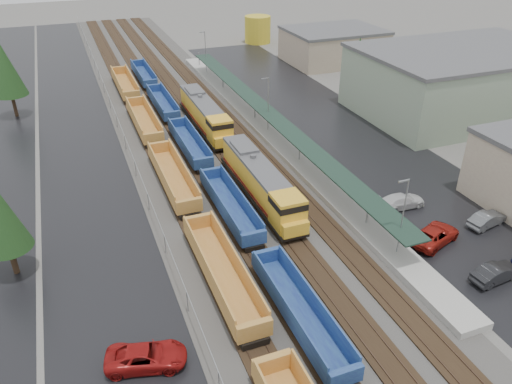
{
  "coord_description": "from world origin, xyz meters",
  "views": [
    {
      "loc": [
        -15.06,
        -8.83,
        27.18
      ],
      "look_at": [
        0.89,
        32.32,
        2.0
      ],
      "focal_mm": 35.0,
      "sensor_mm": 36.0,
      "label": 1
    }
  ],
  "objects_px": {
    "well_string_blue": "(230,206)",
    "parked_car_east_b": "(435,235)",
    "locomotive_trail": "(206,115)",
    "parked_car_east_c": "(401,201)",
    "parked_car_east_e": "(487,219)",
    "locomotive_lead": "(262,183)",
    "storage_tank": "(258,29)",
    "parked_car_west_c": "(146,357)",
    "well_string_yellow": "(194,217)",
    "parked_car_east_a": "(496,273)"
  },
  "relations": [
    {
      "from": "parked_car_east_a",
      "to": "parked_car_east_b",
      "type": "distance_m",
      "value": 6.47
    },
    {
      "from": "parked_car_east_a",
      "to": "locomotive_lead",
      "type": "bearing_deg",
      "value": 29.2
    },
    {
      "from": "storage_tank",
      "to": "parked_car_west_c",
      "type": "xyz_separation_m",
      "value": [
        -41.29,
        -84.9,
        -2.2
      ]
    },
    {
      "from": "parked_car_east_a",
      "to": "storage_tank",
      "type": "bearing_deg",
      "value": -14.03
    },
    {
      "from": "well_string_yellow",
      "to": "parked_car_west_c",
      "type": "relative_size",
      "value": 19.2
    },
    {
      "from": "well_string_yellow",
      "to": "well_string_blue",
      "type": "relative_size",
      "value": 0.94
    },
    {
      "from": "parked_car_east_e",
      "to": "parked_car_east_b",
      "type": "bearing_deg",
      "value": 82.32
    },
    {
      "from": "locomotive_trail",
      "to": "well_string_blue",
      "type": "relative_size",
      "value": 0.17
    },
    {
      "from": "well_string_yellow",
      "to": "parked_car_east_b",
      "type": "distance_m",
      "value": 22.75
    },
    {
      "from": "locomotive_trail",
      "to": "storage_tank",
      "type": "bearing_deg",
      "value": 60.84
    },
    {
      "from": "storage_tank",
      "to": "parked_car_east_e",
      "type": "relative_size",
      "value": 1.34
    },
    {
      "from": "locomotive_trail",
      "to": "parked_car_east_c",
      "type": "distance_m",
      "value": 30.4
    },
    {
      "from": "well_string_blue",
      "to": "parked_car_east_b",
      "type": "xyz_separation_m",
      "value": [
        16.21,
        -11.36,
        -0.33
      ]
    },
    {
      "from": "locomotive_lead",
      "to": "storage_tank",
      "type": "xyz_separation_m",
      "value": [
        25.88,
        67.39,
        0.7
      ]
    },
    {
      "from": "locomotive_trail",
      "to": "parked_car_east_b",
      "type": "height_order",
      "value": "locomotive_trail"
    },
    {
      "from": "parked_car_east_b",
      "to": "parked_car_east_c",
      "type": "distance_m",
      "value": 6.41
    },
    {
      "from": "locomotive_trail",
      "to": "parked_car_east_c",
      "type": "height_order",
      "value": "locomotive_trail"
    },
    {
      "from": "well_string_yellow",
      "to": "storage_tank",
      "type": "height_order",
      "value": "storage_tank"
    },
    {
      "from": "parked_car_west_c",
      "to": "parked_car_east_c",
      "type": "bearing_deg",
      "value": -54.01
    },
    {
      "from": "locomotive_trail",
      "to": "well_string_yellow",
      "type": "distance_m",
      "value": 24.66
    },
    {
      "from": "locomotive_lead",
      "to": "parked_car_east_a",
      "type": "relative_size",
      "value": 4.02
    },
    {
      "from": "parked_car_east_b",
      "to": "parked_car_east_e",
      "type": "bearing_deg",
      "value": -106.04
    },
    {
      "from": "locomotive_trail",
      "to": "locomotive_lead",
      "type": "bearing_deg",
      "value": -90.0
    },
    {
      "from": "parked_car_east_c",
      "to": "parked_car_east_b",
      "type": "bearing_deg",
      "value": 172.81
    },
    {
      "from": "locomotive_lead",
      "to": "well_string_yellow",
      "type": "relative_size",
      "value": 0.18
    },
    {
      "from": "parked_car_east_a",
      "to": "parked_car_east_b",
      "type": "height_order",
      "value": "parked_car_east_b"
    },
    {
      "from": "well_string_yellow",
      "to": "parked_car_east_e",
      "type": "bearing_deg",
      "value": -20.49
    },
    {
      "from": "locomotive_lead",
      "to": "storage_tank",
      "type": "distance_m",
      "value": 72.19
    },
    {
      "from": "parked_car_east_b",
      "to": "parked_car_east_c",
      "type": "relative_size",
      "value": 1.11
    },
    {
      "from": "well_string_yellow",
      "to": "parked_car_east_e",
      "type": "height_order",
      "value": "well_string_yellow"
    },
    {
      "from": "parked_car_east_b",
      "to": "parked_car_east_e",
      "type": "height_order",
      "value": "parked_car_east_b"
    },
    {
      "from": "locomotive_trail",
      "to": "well_string_blue",
      "type": "distance_m",
      "value": 22.77
    },
    {
      "from": "well_string_yellow",
      "to": "parked_car_east_a",
      "type": "height_order",
      "value": "well_string_yellow"
    },
    {
      "from": "storage_tank",
      "to": "parked_car_east_e",
      "type": "height_order",
      "value": "storage_tank"
    },
    {
      "from": "well_string_blue",
      "to": "parked_car_east_b",
      "type": "bearing_deg",
      "value": -35.01
    },
    {
      "from": "locomotive_lead",
      "to": "parked_car_west_c",
      "type": "distance_m",
      "value": 23.37
    },
    {
      "from": "well_string_yellow",
      "to": "well_string_blue",
      "type": "bearing_deg",
      "value": 12.91
    },
    {
      "from": "parked_car_east_c",
      "to": "storage_tank",
      "type": "bearing_deg",
      "value": -9.25
    },
    {
      "from": "well_string_blue",
      "to": "locomotive_lead",
      "type": "bearing_deg",
      "value": 19.1
    },
    {
      "from": "well_string_blue",
      "to": "parked_car_west_c",
      "type": "xyz_separation_m",
      "value": [
        -11.4,
        -16.13,
        -0.35
      ]
    },
    {
      "from": "locomotive_trail",
      "to": "parked_car_east_b",
      "type": "bearing_deg",
      "value": -70.1
    },
    {
      "from": "well_string_yellow",
      "to": "parked_car_east_c",
      "type": "relative_size",
      "value": 20.6
    },
    {
      "from": "parked_car_east_a",
      "to": "parked_car_east_e",
      "type": "distance_m",
      "value": 8.69
    },
    {
      "from": "locomotive_lead",
      "to": "parked_car_west_c",
      "type": "height_order",
      "value": "locomotive_lead"
    },
    {
      "from": "parked_car_east_a",
      "to": "parked_car_east_c",
      "type": "distance_m",
      "value": 12.72
    },
    {
      "from": "locomotive_lead",
      "to": "well_string_yellow",
      "type": "distance_m",
      "value": 8.39
    },
    {
      "from": "locomotive_lead",
      "to": "parked_car_west_c",
      "type": "bearing_deg",
      "value": -131.33
    },
    {
      "from": "locomotive_lead",
      "to": "parked_car_east_b",
      "type": "xyz_separation_m",
      "value": [
        12.21,
        -12.74,
        -1.47
      ]
    },
    {
      "from": "well_string_yellow",
      "to": "parked_car_east_a",
      "type": "distance_m",
      "value": 27.2
    },
    {
      "from": "locomotive_trail",
      "to": "parked_car_east_e",
      "type": "bearing_deg",
      "value": -60.54
    }
  ]
}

